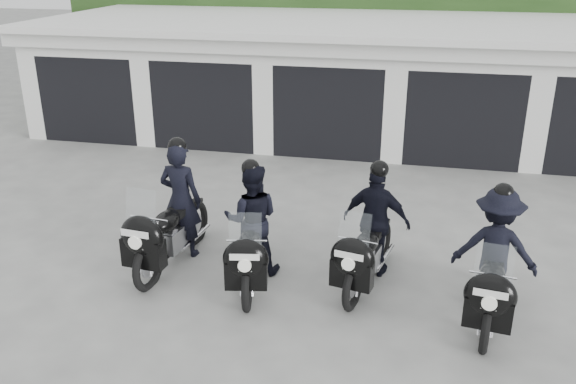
% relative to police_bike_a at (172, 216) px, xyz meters
% --- Properties ---
extents(ground, '(80.00, 80.00, 0.00)m').
position_rel_police_bike_a_xyz_m(ground, '(1.55, 0.25, -0.82)').
color(ground, '#9E9E99').
rests_on(ground, ground).
extents(garage_block, '(16.40, 6.80, 2.96)m').
position_rel_police_bike_a_xyz_m(garage_block, '(1.55, 8.31, 0.61)').
color(garage_block, white).
rests_on(garage_block, ground).
extents(background_vegetation, '(20.00, 3.90, 5.80)m').
position_rel_police_bike_a_xyz_m(background_vegetation, '(1.92, 13.17, 1.95)').
color(background_vegetation, '#1C3914').
rests_on(background_vegetation, ground).
extents(police_bike_a, '(0.85, 2.37, 2.06)m').
position_rel_police_bike_a_xyz_m(police_bike_a, '(0.00, 0.00, 0.00)').
color(police_bike_a, black).
rests_on(police_bike_a, ground).
extents(police_bike_b, '(1.04, 2.16, 1.90)m').
position_rel_police_bike_a_xyz_m(police_bike_b, '(1.34, -0.19, -0.02)').
color(police_bike_b, black).
rests_on(police_bike_b, ground).
extents(police_bike_c, '(1.14, 2.16, 1.90)m').
position_rel_police_bike_a_xyz_m(police_bike_c, '(3.12, 0.15, -0.01)').
color(police_bike_c, black).
rests_on(police_bike_c, ground).
extents(police_bike_d, '(1.21, 2.18, 1.90)m').
position_rel_police_bike_a_xyz_m(police_bike_d, '(4.80, -0.43, -0.01)').
color(police_bike_d, black).
rests_on(police_bike_d, ground).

